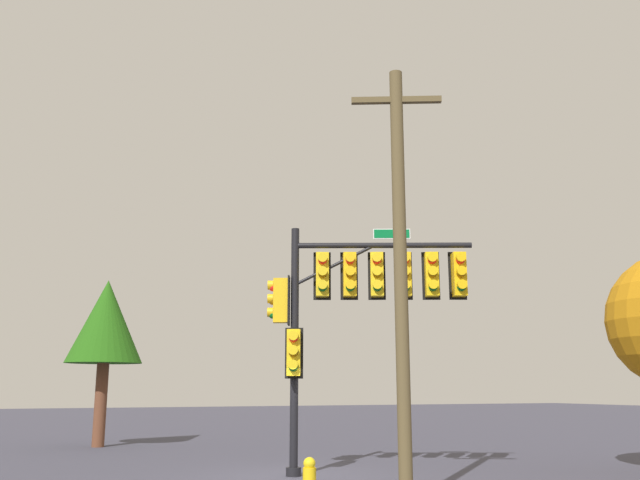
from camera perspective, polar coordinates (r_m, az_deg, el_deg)
ground_plane at (r=17.10m, az=-2.23°, el=-19.08°), size 120.00×120.00×0.00m
signal_pole_assembly at (r=17.06m, az=3.04°, el=-4.54°), size 4.79×2.41×6.01m
utility_pole at (r=13.11m, az=6.72°, el=-2.19°), size 1.68×0.87×8.30m
tree_near at (r=26.38m, az=-17.42°, el=-6.62°), size 2.73×2.73×5.94m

